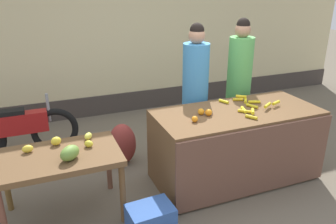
% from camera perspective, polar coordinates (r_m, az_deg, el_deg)
% --- Properties ---
extents(ground_plane, '(24.00, 24.00, 0.00)m').
position_cam_1_polar(ground_plane, '(4.24, 4.79, -11.94)').
color(ground_plane, '#665B4C').
extents(market_wall_back, '(9.23, 0.23, 3.57)m').
position_cam_1_polar(market_wall_back, '(6.19, -6.71, 15.99)').
color(market_wall_back, beige).
rests_on(market_wall_back, ground).
extents(fruit_stall_counter, '(1.96, 0.90, 0.88)m').
position_cam_1_polar(fruit_stall_counter, '(4.24, 11.22, -5.45)').
color(fruit_stall_counter, brown).
rests_on(fruit_stall_counter, ground).
extents(side_table_wooden, '(1.19, 0.74, 0.72)m').
position_cam_1_polar(side_table_wooden, '(3.57, -17.67, -8.00)').
color(side_table_wooden, brown).
rests_on(side_table_wooden, ground).
extents(banana_bunch_pile, '(0.62, 0.69, 0.07)m').
position_cam_1_polar(banana_bunch_pile, '(4.20, 13.41, 1.13)').
color(banana_bunch_pile, gold).
rests_on(banana_bunch_pile, fruit_stall_counter).
extents(orange_pile, '(0.30, 0.24, 0.08)m').
position_cam_1_polar(orange_pile, '(3.82, 5.77, -0.32)').
color(orange_pile, orange).
rests_on(orange_pile, fruit_stall_counter).
extents(mango_papaya_pile, '(0.72, 0.57, 0.14)m').
position_cam_1_polar(mango_papaya_pile, '(3.49, -16.42, -5.95)').
color(mango_papaya_pile, '#DBDA4C').
rests_on(mango_papaya_pile, side_table_wooden).
extents(vendor_woman_blue_shirt, '(0.34, 0.34, 1.82)m').
position_cam_1_polar(vendor_woman_blue_shirt, '(4.51, 4.55, 3.19)').
color(vendor_woman_blue_shirt, '#33333D').
rests_on(vendor_woman_blue_shirt, ground).
extents(vendor_woman_green_shirt, '(0.34, 0.34, 1.85)m').
position_cam_1_polar(vendor_woman_green_shirt, '(4.93, 11.72, 4.54)').
color(vendor_woman_green_shirt, '#33333D').
rests_on(vendor_woman_green_shirt, ground).
extents(parked_motorcycle, '(1.60, 0.18, 0.88)m').
position_cam_1_polar(parked_motorcycle, '(5.07, -23.80, -2.84)').
color(parked_motorcycle, black).
rests_on(parked_motorcycle, ground).
extents(produce_crate, '(0.46, 0.35, 0.26)m').
position_cam_1_polar(produce_crate, '(3.52, -2.92, -17.31)').
color(produce_crate, '#3359A5').
rests_on(produce_crate, ground).
extents(produce_sack, '(0.42, 0.37, 0.56)m').
position_cam_1_polar(produce_sack, '(4.58, -7.62, -5.29)').
color(produce_sack, maroon).
rests_on(produce_sack, ground).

